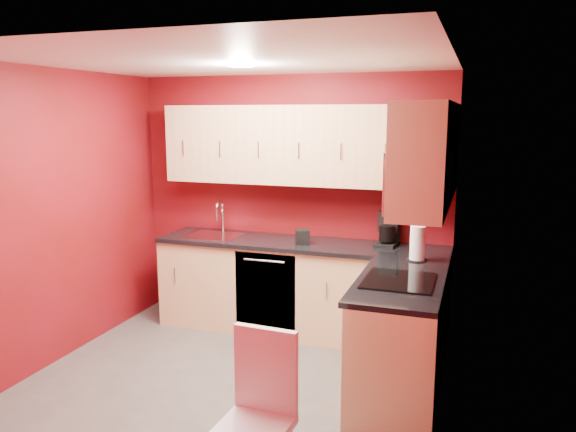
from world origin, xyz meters
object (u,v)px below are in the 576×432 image
Objects in this scene: paper_towel at (417,243)px; dining_chair at (253,420)px; microwave at (419,180)px; coffee_maker at (387,229)px; sink at (216,232)px; napkin_holder at (303,237)px.

paper_towel is 0.31× the size of dining_chair.
coffee_maker is at bearing 109.16° from microwave.
sink is 0.95m from napkin_holder.
coffee_maker is at bearing 125.74° from paper_towel.
paper_towel reaches higher than dining_chair.
coffee_maker is 2.59m from dining_chair.
microwave is at bearing 66.65° from dining_chair.
microwave is 2.60× the size of paper_towel.
coffee_maker is 0.56m from paper_towel.
sink is at bearing 154.40° from microwave.
napkin_holder is at bearing 141.13° from microwave.
coffee_maker is at bearing 85.95° from dining_chair.
microwave reaches higher than napkin_holder.
coffee_maker is at bearing 13.26° from napkin_holder.
sink reaches higher than coffee_maker.
napkin_holder is at bearing -159.34° from coffee_maker.
microwave reaches higher than paper_towel.
paper_towel is (1.09, -0.27, 0.08)m from napkin_holder.
paper_towel is at bearing -14.09° from napkin_holder.
microwave is 1.46× the size of sink.
napkin_holder is 0.14× the size of dining_chair.
sink is 2.82m from dining_chair.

